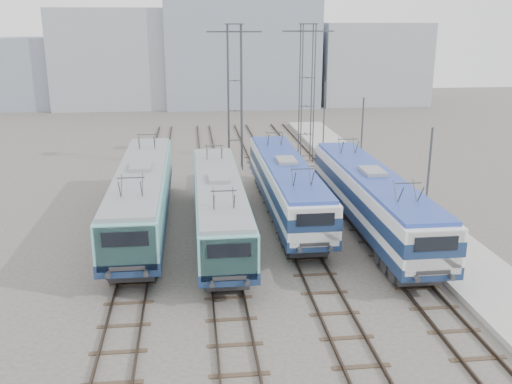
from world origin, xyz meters
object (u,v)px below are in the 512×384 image
(locomotive_center_left, at_px, (219,204))
(catenary_tower_east, at_px, (307,87))
(catenary_tower_west, at_px, (235,91))
(locomotive_center_right, at_px, (286,183))
(mast_rear, at_px, (324,119))
(mast_mid, at_px, (361,146))
(locomotive_far_left, at_px, (142,194))
(mast_front, at_px, (427,193))
(locomotive_far_right, at_px, (372,197))

(locomotive_center_left, bearing_deg, catenary_tower_east, 64.74)
(catenary_tower_west, bearing_deg, catenary_tower_east, 17.10)
(locomotive_center_right, bearing_deg, catenary_tower_east, 74.16)
(mast_rear, bearing_deg, mast_mid, -90.00)
(locomotive_far_left, relative_size, mast_rear, 2.69)
(locomotive_center_left, bearing_deg, locomotive_center_right, 38.32)
(mast_mid, distance_m, mast_rear, 12.00)
(mast_front, bearing_deg, locomotive_far_left, 160.42)
(mast_rear, bearing_deg, locomotive_far_right, -95.12)
(locomotive_center_left, xyz_separation_m, locomotive_far_right, (9.00, -0.13, 0.16))
(mast_front, xyz_separation_m, mast_rear, (0.00, 24.00, 0.00))
(locomotive_far_left, height_order, mast_mid, mast_mid)
(locomotive_center_right, distance_m, mast_mid, 8.17)
(catenary_tower_west, height_order, mast_front, catenary_tower_west)
(locomotive_center_left, xyz_separation_m, locomotive_center_right, (4.50, 3.56, 0.10))
(locomotive_far_right, relative_size, mast_mid, 2.60)
(locomotive_far_right, bearing_deg, locomotive_center_right, 140.70)
(locomotive_center_left, distance_m, mast_front, 11.47)
(locomotive_center_right, distance_m, catenary_tower_west, 13.89)
(locomotive_far_right, xyz_separation_m, mast_front, (1.85, -3.33, 1.18))
(mast_front, height_order, mast_rear, same)
(catenary_tower_west, distance_m, mast_rear, 9.99)
(catenary_tower_east, bearing_deg, locomotive_center_left, -115.26)
(locomotive_center_left, xyz_separation_m, mast_mid, (10.85, 8.54, 1.33))
(catenary_tower_west, bearing_deg, mast_front, -66.73)
(mast_mid, bearing_deg, catenary_tower_east, 101.86)
(locomotive_center_right, height_order, mast_front, mast_front)
(locomotive_far_left, bearing_deg, catenary_tower_east, 51.30)
(locomotive_center_right, xyz_separation_m, mast_mid, (6.35, 4.98, 1.24))
(locomotive_far_left, distance_m, catenary_tower_east, 21.62)
(catenary_tower_west, height_order, mast_mid, catenary_tower_west)
(mast_front, distance_m, mast_mid, 12.00)
(locomotive_center_right, distance_m, mast_rear, 18.17)
(locomotive_center_right, relative_size, locomotive_far_right, 0.97)
(locomotive_center_right, distance_m, catenary_tower_east, 16.18)
(catenary_tower_west, distance_m, mast_mid, 12.16)
(locomotive_center_right, bearing_deg, locomotive_far_left, -170.20)
(locomotive_center_left, height_order, mast_front, mast_front)
(locomotive_center_left, height_order, catenary_tower_west, catenary_tower_west)
(locomotive_center_left, bearing_deg, mast_rear, 62.16)
(catenary_tower_east, xyz_separation_m, mast_mid, (2.10, -10.00, -3.14))
(mast_mid, height_order, mast_rear, same)
(locomotive_center_left, relative_size, locomotive_center_right, 0.98)
(locomotive_far_left, distance_m, locomotive_far_right, 13.67)
(locomotive_far_right, xyz_separation_m, catenary_tower_east, (-0.25, 18.67, 4.32))
(locomotive_far_right, distance_m, mast_rear, 20.78)
(catenary_tower_east, distance_m, mast_front, 22.32)
(locomotive_center_right, bearing_deg, catenary_tower_west, 99.83)
(locomotive_center_right, height_order, locomotive_far_right, locomotive_far_right)
(locomotive_far_left, distance_m, mast_mid, 16.73)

